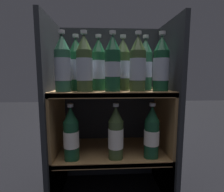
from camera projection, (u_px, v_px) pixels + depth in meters
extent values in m
cube|color=#23262B|center=(110.00, 105.00, 1.02)|extent=(0.58, 0.02, 0.86)
cube|color=#23262B|center=(54.00, 112.00, 0.85)|extent=(0.02, 0.34, 0.86)
cube|color=#23262B|center=(167.00, 111.00, 0.88)|extent=(0.02, 0.34, 0.86)
cube|color=#9E7547|center=(112.00, 151.00, 0.89)|extent=(0.54, 0.30, 0.02)
cube|color=#9E7547|center=(113.00, 165.00, 0.76)|extent=(0.54, 0.02, 0.03)
cube|color=#9E7547|center=(60.00, 174.00, 0.89)|extent=(0.01, 0.30, 0.22)
cube|color=#9E7547|center=(161.00, 170.00, 0.92)|extent=(0.01, 0.30, 0.22)
cube|color=#9E7547|center=(111.00, 91.00, 0.85)|extent=(0.54, 0.30, 0.02)
cube|color=#9E7547|center=(113.00, 95.00, 0.71)|extent=(0.54, 0.02, 0.03)
cube|color=#9E7547|center=(59.00, 145.00, 0.87)|extent=(0.01, 0.30, 0.52)
cube|color=#9E7547|center=(163.00, 143.00, 0.90)|extent=(0.01, 0.30, 0.52)
cylinder|color=#285B42|center=(63.00, 71.00, 0.73)|extent=(0.07, 0.07, 0.17)
cylinder|color=#9EA8BC|center=(63.00, 69.00, 0.73)|extent=(0.07, 0.07, 0.09)
cone|color=#285B42|center=(62.00, 42.00, 0.72)|extent=(0.06, 0.06, 0.07)
cylinder|color=#B7B7BC|center=(61.00, 32.00, 0.71)|extent=(0.03, 0.03, 0.01)
cylinder|color=#384C28|center=(85.00, 71.00, 0.74)|extent=(0.07, 0.07, 0.17)
cylinder|color=#9EA8BC|center=(85.00, 69.00, 0.74)|extent=(0.07, 0.07, 0.09)
cone|color=#384C28|center=(84.00, 42.00, 0.72)|extent=(0.06, 0.06, 0.07)
cylinder|color=#B7B7BC|center=(84.00, 32.00, 0.72)|extent=(0.03, 0.03, 0.01)
cylinder|color=#144228|center=(112.00, 71.00, 0.74)|extent=(0.07, 0.07, 0.17)
cylinder|color=#9EA8BC|center=(112.00, 69.00, 0.74)|extent=(0.07, 0.07, 0.06)
cone|color=#144228|center=(112.00, 42.00, 0.73)|extent=(0.06, 0.06, 0.07)
cylinder|color=#B7B7BC|center=(112.00, 32.00, 0.72)|extent=(0.03, 0.03, 0.01)
cylinder|color=#384C28|center=(138.00, 71.00, 0.75)|extent=(0.07, 0.07, 0.17)
cylinder|color=#9EA8BC|center=(138.00, 69.00, 0.75)|extent=(0.07, 0.07, 0.09)
cone|color=#384C28|center=(138.00, 43.00, 0.73)|extent=(0.06, 0.06, 0.07)
cylinder|color=#B7B7BC|center=(138.00, 33.00, 0.73)|extent=(0.03, 0.03, 0.01)
cylinder|color=#144228|center=(161.00, 71.00, 0.76)|extent=(0.07, 0.07, 0.17)
cylinder|color=#9EA8BC|center=(161.00, 69.00, 0.75)|extent=(0.07, 0.07, 0.10)
cone|color=#144228|center=(162.00, 43.00, 0.74)|extent=(0.06, 0.06, 0.07)
cylinder|color=#B7B7BC|center=(162.00, 33.00, 0.73)|extent=(0.03, 0.03, 0.01)
cylinder|color=#194C2D|center=(76.00, 71.00, 0.81)|extent=(0.07, 0.07, 0.17)
cylinder|color=#9EA8BC|center=(76.00, 70.00, 0.81)|extent=(0.07, 0.07, 0.09)
cone|color=#194C2D|center=(76.00, 45.00, 0.80)|extent=(0.06, 0.06, 0.07)
cylinder|color=#B7B7BC|center=(75.00, 36.00, 0.79)|extent=(0.03, 0.03, 0.01)
cylinder|color=#194C2D|center=(99.00, 71.00, 0.82)|extent=(0.07, 0.07, 0.17)
cylinder|color=#9EA8BC|center=(99.00, 70.00, 0.82)|extent=(0.07, 0.07, 0.08)
cone|color=#194C2D|center=(98.00, 45.00, 0.80)|extent=(0.06, 0.06, 0.07)
cylinder|color=#B7B7BC|center=(98.00, 36.00, 0.80)|extent=(0.03, 0.03, 0.01)
cylinder|color=#384C28|center=(123.00, 71.00, 0.82)|extent=(0.07, 0.07, 0.17)
cylinder|color=#9EA8BC|center=(123.00, 70.00, 0.82)|extent=(0.07, 0.07, 0.08)
cone|color=#384C28|center=(123.00, 45.00, 0.81)|extent=(0.06, 0.06, 0.07)
cylinder|color=#B7B7BC|center=(123.00, 36.00, 0.80)|extent=(0.03, 0.03, 0.01)
cylinder|color=#285B42|center=(145.00, 71.00, 0.83)|extent=(0.07, 0.07, 0.17)
cylinder|color=#9EA8BC|center=(145.00, 70.00, 0.83)|extent=(0.07, 0.07, 0.07)
cone|color=#285B42|center=(146.00, 45.00, 0.81)|extent=(0.06, 0.06, 0.07)
cylinder|color=#B7B7BC|center=(146.00, 37.00, 0.81)|extent=(0.03, 0.03, 0.01)
cylinder|color=#144228|center=(71.00, 141.00, 0.78)|extent=(0.07, 0.07, 0.17)
cylinder|color=white|center=(71.00, 139.00, 0.77)|extent=(0.07, 0.07, 0.07)
cone|color=#144228|center=(71.00, 114.00, 0.76)|extent=(0.06, 0.06, 0.07)
cylinder|color=#B7B7BC|center=(70.00, 105.00, 0.75)|extent=(0.03, 0.03, 0.01)
cylinder|color=#384C28|center=(116.00, 140.00, 0.79)|extent=(0.07, 0.07, 0.17)
cylinder|color=white|center=(116.00, 138.00, 0.79)|extent=(0.07, 0.07, 0.09)
cone|color=#384C28|center=(116.00, 114.00, 0.77)|extent=(0.06, 0.06, 0.07)
cylinder|color=#B7B7BC|center=(116.00, 105.00, 0.77)|extent=(0.03, 0.03, 0.01)
cylinder|color=#144228|center=(151.00, 139.00, 0.80)|extent=(0.07, 0.07, 0.17)
cylinder|color=white|center=(152.00, 137.00, 0.79)|extent=(0.07, 0.07, 0.07)
cone|color=#144228|center=(152.00, 113.00, 0.78)|extent=(0.06, 0.06, 0.07)
cylinder|color=#B7B7BC|center=(153.00, 104.00, 0.77)|extent=(0.03, 0.03, 0.01)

